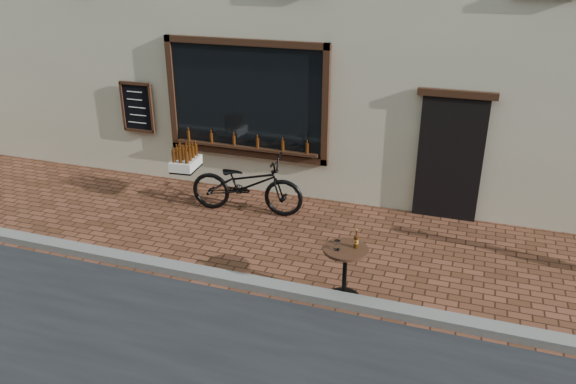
% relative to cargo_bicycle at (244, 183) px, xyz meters
% --- Properties ---
extents(ground, '(90.00, 90.00, 0.00)m').
position_rel_cargo_bicycle_xyz_m(ground, '(1.57, -2.49, -0.56)').
color(ground, '#4C2918').
rests_on(ground, ground).
extents(kerb, '(90.00, 0.25, 0.12)m').
position_rel_cargo_bicycle_xyz_m(kerb, '(1.57, -2.29, -0.50)').
color(kerb, slate).
rests_on(kerb, ground).
extents(cargo_bicycle, '(2.46, 0.93, 1.17)m').
position_rel_cargo_bicycle_xyz_m(cargo_bicycle, '(0.00, 0.00, 0.00)').
color(cargo_bicycle, black).
rests_on(cargo_bicycle, ground).
extents(bistro_table, '(0.61, 0.61, 1.05)m').
position_rel_cargo_bicycle_xyz_m(bistro_table, '(2.39, -2.14, 0.00)').
color(bistro_table, black).
rests_on(bistro_table, ground).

